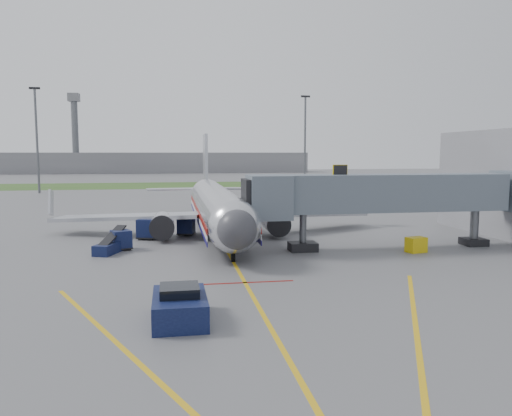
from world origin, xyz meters
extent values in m
plane|color=#565659|center=(0.00, 0.00, 0.00)|extent=(400.00, 400.00, 0.00)
cube|color=#2D4C1E|center=(0.00, 90.00, 0.01)|extent=(300.00, 25.00, 0.01)
cube|color=gold|center=(0.00, -2.00, 0.00)|extent=(0.25, 50.00, 0.01)
cube|color=maroon|center=(0.00, -4.00, 0.00)|extent=(6.00, 0.25, 0.01)
cube|color=gold|center=(-6.00, -14.00, 0.00)|extent=(9.52, 20.04, 0.01)
cube|color=gold|center=(6.00, -14.00, 0.00)|extent=(9.52, 20.04, 0.01)
cylinder|color=silver|center=(0.00, 15.00, 2.70)|extent=(3.80, 28.00, 3.80)
sphere|color=silver|center=(0.00, 1.00, 2.70)|extent=(3.80, 3.80, 3.80)
sphere|color=#38383D|center=(0.00, -0.30, 2.70)|extent=(2.74, 2.74, 2.74)
cube|color=black|center=(0.00, 0.60, 3.25)|extent=(2.20, 1.20, 0.55)
cone|color=silver|center=(0.00, 31.50, 2.70)|extent=(3.80, 5.00, 3.80)
cube|color=#B7BAC1|center=(0.00, 31.00, 6.70)|extent=(0.35, 4.20, 7.00)
cube|color=#B7BAC1|center=(-8.50, 15.00, 1.80)|extent=(15.10, 8.59, 1.13)
cube|color=#B7BAC1|center=(8.50, 15.00, 1.80)|extent=(15.10, 8.59, 1.13)
cylinder|color=silver|center=(-5.20, 12.00, 1.35)|extent=(2.10, 3.60, 2.10)
cylinder|color=silver|center=(5.20, 12.00, 1.35)|extent=(2.10, 3.60, 2.10)
cube|color=maroon|center=(1.92, 15.00, 2.35)|extent=(0.05, 28.00, 0.45)
cube|color=#130E60|center=(1.92, 15.00, 1.45)|extent=(0.05, 28.00, 0.35)
cylinder|color=black|center=(0.00, 2.00, 0.30)|extent=(0.28, 0.70, 0.70)
cylinder|color=black|center=(-2.60, 15.50, 0.45)|extent=(0.50, 1.00, 1.00)
cylinder|color=black|center=(2.60, 15.50, 0.45)|extent=(0.50, 1.00, 1.00)
cube|color=slate|center=(13.00, 5.00, 4.60)|extent=(20.00, 3.00, 3.00)
cube|color=slate|center=(3.20, 5.00, 4.40)|extent=(3.20, 3.60, 3.40)
cube|color=black|center=(2.00, 5.00, 4.40)|extent=(1.60, 3.00, 2.80)
cube|color=gold|center=(9.00, 5.00, 6.40)|extent=(1.20, 0.15, 1.00)
cylinder|color=#595B60|center=(6.00, 5.00, 1.55)|extent=(0.56, 0.56, 3.10)
cube|color=black|center=(6.00, 5.00, 0.35)|extent=(2.20, 1.60, 0.70)
cylinder|color=#595B60|center=(21.00, 5.00, 1.55)|extent=(0.70, 0.70, 3.10)
cube|color=black|center=(21.00, 5.00, 0.30)|extent=(1.80, 1.80, 0.60)
cylinder|color=#595B60|center=(-30.00, 70.00, 10.00)|extent=(0.44, 0.44, 20.00)
cube|color=black|center=(-30.00, 70.00, 20.20)|extent=(2.00, 0.40, 0.40)
cylinder|color=#595B60|center=(25.00, 75.00, 10.00)|extent=(0.44, 0.44, 20.00)
cube|color=black|center=(25.00, 75.00, 20.20)|extent=(2.00, 0.40, 0.40)
cube|color=slate|center=(-10.00, 170.00, 4.00)|extent=(120.00, 14.00, 8.00)
cylinder|color=#595B60|center=(-40.00, 165.00, 14.00)|extent=(2.40, 2.40, 28.00)
cube|color=slate|center=(-40.00, 165.00, 28.50)|extent=(4.00, 4.00, 3.00)
cube|color=#0B1134|center=(-4.00, -10.33, 0.62)|extent=(2.51, 4.07, 1.24)
cube|color=black|center=(-4.00, -10.33, 1.41)|extent=(1.81, 1.81, 0.56)
cylinder|color=black|center=(-5.00, -11.80, 0.45)|extent=(0.25, 0.90, 0.90)
cylinder|color=black|center=(-2.98, -11.78, 0.45)|extent=(0.25, 0.90, 0.90)
cylinder|color=black|center=(-5.02, -8.87, 0.45)|extent=(0.25, 0.90, 0.90)
cylinder|color=black|center=(-3.00, -8.86, 0.45)|extent=(0.25, 0.90, 0.90)
cube|color=#0B1134|center=(-6.53, 12.76, 1.02)|extent=(2.05, 2.05, 1.67)
cube|color=black|center=(-6.53, 12.76, 0.19)|extent=(2.11, 2.11, 0.13)
cylinder|color=black|center=(-7.32, 12.31, 0.15)|extent=(0.31, 0.35, 0.30)
cylinder|color=black|center=(-6.07, 11.97, 0.15)|extent=(0.31, 0.35, 0.30)
cylinder|color=black|center=(-6.98, 13.56, 0.15)|extent=(0.31, 0.35, 0.30)
cylinder|color=black|center=(-5.73, 13.22, 0.15)|extent=(0.31, 0.35, 0.30)
cube|color=#0B1134|center=(-8.41, 7.90, 0.88)|extent=(1.87, 1.87, 1.43)
cube|color=black|center=(-8.41, 7.90, 0.17)|extent=(1.93, 1.93, 0.11)
cylinder|color=black|center=(-8.72, 7.18, 0.13)|extent=(0.29, 0.32, 0.26)
cylinder|color=black|center=(-7.69, 7.60, 0.13)|extent=(0.29, 0.32, 0.26)
cylinder|color=black|center=(-9.14, 8.20, 0.13)|extent=(0.29, 0.32, 0.26)
cylinder|color=black|center=(-8.11, 8.62, 0.13)|extent=(0.29, 0.32, 0.26)
cube|color=#0B1134|center=(-3.00, 14.50, 0.92)|extent=(1.82, 1.82, 1.49)
cube|color=black|center=(-3.00, 14.50, 0.17)|extent=(1.88, 1.88, 0.12)
cylinder|color=black|center=(-3.71, 14.09, 0.13)|extent=(0.27, 0.31, 0.27)
cylinder|color=black|center=(-2.59, 13.79, 0.13)|extent=(0.27, 0.31, 0.27)
cylinder|color=black|center=(-3.41, 15.21, 0.13)|extent=(0.27, 0.31, 0.27)
cylinder|color=black|center=(-2.29, 14.91, 0.13)|extent=(0.27, 0.31, 0.27)
cube|color=#0B1134|center=(-9.20, 6.69, 0.41)|extent=(2.34, 3.51, 0.82)
cube|color=black|center=(-9.04, 7.12, 1.27)|extent=(2.06, 3.71, 1.28)
cylinder|color=black|center=(-10.04, 5.75, 0.25)|extent=(0.37, 0.55, 0.51)
cylinder|color=black|center=(-9.19, 5.43, 0.25)|extent=(0.37, 0.55, 0.51)
cylinder|color=black|center=(-9.21, 7.96, 0.25)|extent=(0.37, 0.55, 0.51)
cylinder|color=black|center=(-8.36, 7.64, 0.25)|extent=(0.37, 0.55, 0.51)
cube|color=gold|center=(14.70, 3.00, 0.60)|extent=(1.70, 1.34, 1.20)
cylinder|color=black|center=(14.22, 2.88, 0.15)|extent=(0.27, 0.34, 0.30)
cylinder|color=black|center=(15.19, 3.12, 0.15)|extent=(0.27, 0.34, 0.30)
imported|color=#8BD619|center=(-5.57, 14.38, 0.92)|extent=(0.80, 0.69, 1.84)
camera|label=1|loc=(-4.24, -33.21, 7.82)|focal=35.00mm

